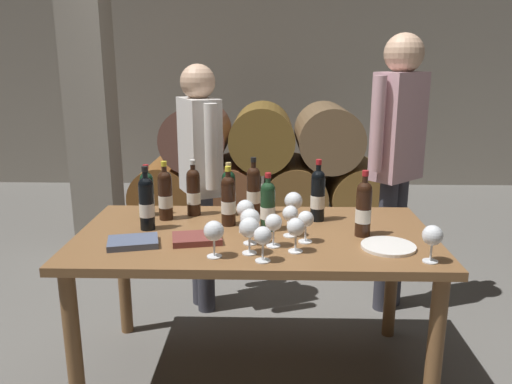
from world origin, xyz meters
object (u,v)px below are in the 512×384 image
object	(u,v)px
wine_glass_5	(263,237)
taster_seated_left	(200,168)
wine_glass_10	(433,236)
wine_glass_4	(245,210)
wine_glass_7	(250,219)
wine_bottle_1	(254,190)
wine_bottle_0	(193,191)
wine_glass_6	(274,223)
serving_plate	(388,246)
wine_bottle_4	(364,208)
wine_bottle_6	(228,200)
wine_glass_8	(293,202)
wine_bottle_5	(268,205)
wine_glass_2	(290,215)
wine_glass_3	(249,228)
dining_table	(255,251)
wine_glass_0	(296,228)
wine_bottle_9	(147,193)
wine_bottle_2	(229,192)
wine_glass_9	(214,232)
tasting_notebook	(133,242)
sommelier_presenting	(397,148)
wine_bottle_3	(318,195)
wine_glass_1	(306,220)
wine_bottle_7	(147,203)
wine_bottle_8	(165,195)
leather_ledger	(197,238)

from	to	relation	value
wine_glass_5	taster_seated_left	bearing A→B (deg)	110.25
wine_glass_10	wine_glass_4	bearing A→B (deg)	155.59
wine_glass_4	wine_glass_7	xyz separation A→B (m)	(0.03, -0.16, 0.00)
wine_bottle_1	wine_glass_7	size ratio (longest dim) A/B	1.89
wine_bottle_0	wine_glass_10	xyz separation A→B (m)	(1.07, -0.63, -0.02)
wine_glass_6	serving_plate	world-z (taller)	wine_glass_6
wine_bottle_4	wine_bottle_6	bearing A→B (deg)	167.37
wine_glass_8	wine_bottle_5	bearing A→B (deg)	-141.14
wine_glass_7	wine_glass_8	world-z (taller)	same
wine_glass_2	wine_glass_10	size ratio (longest dim) A/B	0.94
wine_bottle_6	serving_plate	bearing A→B (deg)	-22.69
wine_glass_5	wine_glass_3	bearing A→B (deg)	124.30
dining_table	wine_glass_0	size ratio (longest dim) A/B	11.11
wine_glass_2	wine_glass_10	xyz separation A→B (m)	(0.57, -0.30, 0.01)
wine_bottle_9	wine_glass_6	size ratio (longest dim) A/B	1.82
wine_bottle_0	wine_bottle_4	world-z (taller)	wine_bottle_4
wine_bottle_2	wine_glass_3	size ratio (longest dim) A/B	1.74
wine_bottle_5	wine_glass_0	xyz separation A→B (m)	(0.12, -0.29, -0.02)
wine_glass_9	tasting_notebook	world-z (taller)	wine_glass_9
sommelier_presenting	wine_bottle_3	bearing A→B (deg)	-133.87
dining_table	wine_glass_5	xyz separation A→B (m)	(0.04, -0.35, 0.20)
wine_bottle_2	taster_seated_left	bearing A→B (deg)	115.88
wine_bottle_5	sommelier_presenting	world-z (taller)	sommelier_presenting
wine_glass_1	tasting_notebook	world-z (taller)	wine_glass_1
tasting_notebook	wine_glass_2	bearing A→B (deg)	-2.72
wine_bottle_9	sommelier_presenting	size ratio (longest dim) A/B	0.16
wine_bottle_1	wine_glass_6	xyz separation A→B (m)	(0.10, -0.48, -0.03)
wine_bottle_7	wine_glass_8	distance (m)	0.72
wine_glass_4	taster_seated_left	xyz separation A→B (m)	(-0.31, 0.71, 0.05)
wine_bottle_8	dining_table	bearing A→B (deg)	-23.73
wine_bottle_5	wine_glass_3	world-z (taller)	wine_bottle_5
wine_bottle_6	wine_bottle_1	bearing A→B (deg)	57.27
wine_bottle_5	wine_glass_9	distance (m)	0.42
wine_glass_3	wine_glass_1	bearing A→B (deg)	30.51
wine_glass_9	wine_glass_8	bearing A→B (deg)	52.56
wine_glass_7	taster_seated_left	world-z (taller)	taster_seated_left
wine_bottle_8	wine_glass_5	bearing A→B (deg)	-47.67
wine_bottle_3	wine_bottle_7	size ratio (longest dim) A/B	1.02
wine_bottle_4	wine_glass_10	xyz separation A→B (m)	(0.22, -0.32, -0.02)
leather_ledger	serving_plate	world-z (taller)	leather_ledger
wine_glass_6	wine_bottle_1	bearing A→B (deg)	102.02
wine_glass_6	wine_glass_9	distance (m)	0.28
wine_bottle_7	wine_glass_10	world-z (taller)	wine_bottle_7
wine_glass_4	tasting_notebook	distance (m)	0.54
wine_bottle_1	leather_ledger	xyz separation A→B (m)	(-0.25, -0.43, -0.12)
tasting_notebook	serving_plate	xyz separation A→B (m)	(1.14, -0.01, -0.01)
wine_bottle_6	wine_glass_2	size ratio (longest dim) A/B	2.02
wine_bottle_7	sommelier_presenting	bearing A→B (deg)	27.40
wine_bottle_0	wine_glass_1	distance (m)	0.70
wine_glass_4	wine_glass_10	distance (m)	0.85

